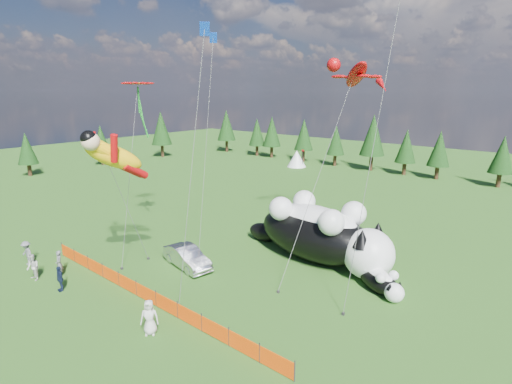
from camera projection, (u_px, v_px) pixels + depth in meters
ground at (184, 284)px, 26.81m from camera, size 160.00×160.00×0.00m
safety_fence at (146, 294)px, 24.45m from camera, size 22.06×0.06×1.10m
tree_line at (416, 150)px, 59.36m from camera, size 90.00×4.00×8.00m
festival_tents at (491, 183)px, 49.46m from camera, size 50.00×3.20×2.80m
cat_large at (321, 232)px, 29.90m from camera, size 13.18×5.50×4.76m
cat_small at (380, 280)px, 25.58m from camera, size 4.15×3.06×1.64m
car at (187, 257)px, 29.16m from camera, size 4.87×2.48×1.53m
spectator_a at (59, 264)px, 27.67m from camera, size 0.76×0.58×1.87m
spectator_b at (33, 267)px, 27.09m from camera, size 0.91×0.55×1.85m
spectator_c at (60, 279)px, 25.68m from camera, size 1.06×0.67×1.69m
spectator_d at (27, 253)px, 29.51m from camera, size 1.20×0.64×1.84m
spectator_e at (149, 317)px, 21.05m from camera, size 1.13×1.11×1.96m
superhero_kite at (114, 156)px, 25.88m from camera, size 4.88×5.39×10.70m
gecko_kite at (356, 75)px, 29.40m from camera, size 6.56×13.19×16.57m
flower_kite at (138, 86)px, 31.28m from camera, size 4.92×6.29×14.22m
diamond_kite_a at (212, 51)px, 28.06m from camera, size 1.83×3.95×16.97m
diamond_kite_c at (203, 48)px, 20.71m from camera, size 0.77×2.94×16.38m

